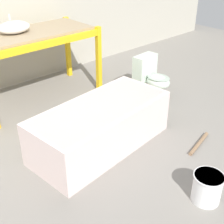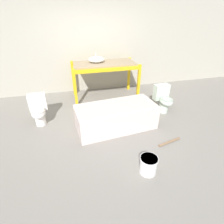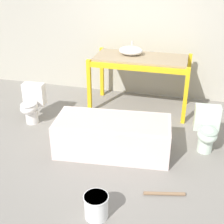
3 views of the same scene
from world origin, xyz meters
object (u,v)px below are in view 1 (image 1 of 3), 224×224
(toilet_near, at_px, (152,78))
(bucket_white, at_px, (207,187))
(sink_basin, at_px, (14,27))
(bathtub_main, at_px, (101,124))

(toilet_near, distance_m, bucket_white, 2.14)
(sink_basin, xyz_separation_m, toilet_near, (1.45, -1.27, -0.76))
(bucket_white, bearing_deg, sink_basin, 94.84)
(sink_basin, distance_m, bathtub_main, 1.88)
(sink_basin, xyz_separation_m, bathtub_main, (0.10, -1.69, -0.80))
(bathtub_main, xyz_separation_m, bucket_white, (0.16, -1.34, -0.15))
(toilet_near, bearing_deg, bathtub_main, -167.15)
(sink_basin, relative_size, bathtub_main, 0.25)
(bathtub_main, bearing_deg, sink_basin, 87.42)
(bathtub_main, bearing_deg, toilet_near, 11.58)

